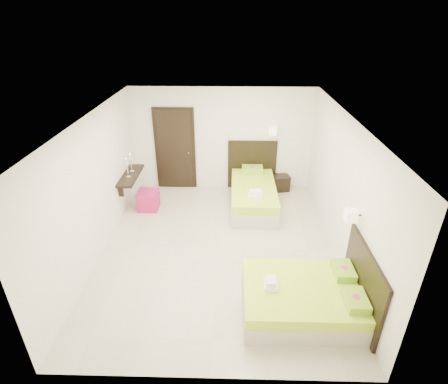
{
  "coord_description": "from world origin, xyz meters",
  "views": [
    {
      "loc": [
        0.25,
        -5.6,
        4.18
      ],
      "look_at": [
        0.1,
        0.3,
        1.1
      ],
      "focal_mm": 28.0,
      "sensor_mm": 36.0,
      "label": 1
    }
  ],
  "objects_px": {
    "bed_double": "(307,297)",
    "nightstand": "(279,182)",
    "ottoman": "(148,200)",
    "bed_single": "(253,193)"
  },
  "relations": [
    {
      "from": "bed_double",
      "to": "ottoman",
      "type": "relative_size",
      "value": 3.99
    },
    {
      "from": "bed_double",
      "to": "nightstand",
      "type": "distance_m",
      "value": 4.17
    },
    {
      "from": "bed_single",
      "to": "nightstand",
      "type": "height_order",
      "value": "bed_single"
    },
    {
      "from": "bed_double",
      "to": "ottoman",
      "type": "height_order",
      "value": "bed_double"
    },
    {
      "from": "bed_single",
      "to": "ottoman",
      "type": "distance_m",
      "value": 2.49
    },
    {
      "from": "bed_double",
      "to": "nightstand",
      "type": "height_order",
      "value": "bed_double"
    },
    {
      "from": "ottoman",
      "to": "nightstand",
      "type": "bearing_deg",
      "value": 18.79
    },
    {
      "from": "bed_double",
      "to": "nightstand",
      "type": "xyz_separation_m",
      "value": [
        0.06,
        4.17,
        -0.07
      ]
    },
    {
      "from": "nightstand",
      "to": "ottoman",
      "type": "xyz_separation_m",
      "value": [
        -3.19,
        -1.09,
        0.02
      ]
    },
    {
      "from": "bed_double",
      "to": "ottoman",
      "type": "bearing_deg",
      "value": 135.46
    }
  ]
}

